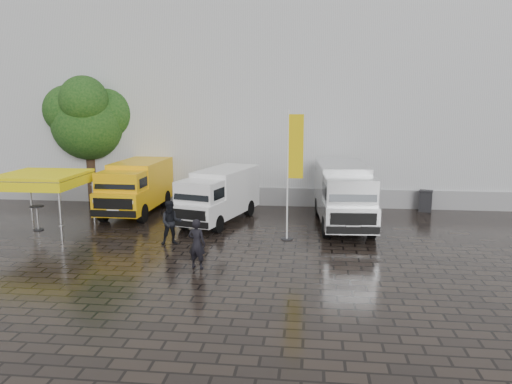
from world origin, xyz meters
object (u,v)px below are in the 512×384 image
wheelie_bin (426,201)px  person_front (197,244)px  van_yellow (136,189)px  van_white (219,197)px  van_silver (343,196)px  canopy_tent (41,177)px  person_tent (171,223)px  cocktail_table (38,218)px  flagpole (292,167)px

wheelie_bin → person_front: 14.10m
van_yellow → van_white: size_ratio=1.00×
van_white → person_front: bearing=-70.1°
van_silver → canopy_tent: (-13.24, -2.26, 1.00)m
van_white → person_tent: (-1.18, -3.94, -0.33)m
van_white → cocktail_table: bearing=-146.9°
person_front → wheelie_bin: bearing=-119.3°
van_white → wheelie_bin: 10.88m
cocktail_table → van_silver: bearing=9.9°
cocktail_table → person_front: size_ratio=0.63×
person_tent → wheelie_bin: bearing=14.2°
van_white → canopy_tent: size_ratio=1.69×
van_white → canopy_tent: (-7.45, -2.34, 1.18)m
wheelie_bin → person_front: person_front is taller
canopy_tent → cocktail_table: (-0.29, -0.09, -1.86)m
van_white → cocktail_table: van_white is taller
wheelie_bin → flagpole: bearing=-122.9°
flagpole → person_tent: 5.36m
canopy_tent → cocktail_table: 1.88m
van_white → person_tent: size_ratio=3.17×
van_silver → wheelie_bin: 5.80m
van_white → canopy_tent: 7.90m
van_yellow → cocktail_table: bearing=-130.7°
wheelie_bin → person_tent: person_tent is taller
van_yellow → van_silver: (10.28, -1.29, 0.09)m
van_white → person_tent: 4.12m
van_yellow → person_front: 9.31m
van_silver → wheelie_bin: van_silver is taller
van_yellow → wheelie_bin: (14.75, 2.31, -0.75)m
van_silver → canopy_tent: van_silver is taller
van_yellow → canopy_tent: bearing=-128.8°
van_silver → person_front: size_ratio=3.70×
van_yellow → person_front: van_yellow is taller
wheelie_bin → person_tent: size_ratio=0.62×
van_yellow → cocktail_table: van_yellow is taller
cocktail_table → wheelie_bin: bearing=18.3°
canopy_tent → person_front: bearing=-28.4°
canopy_tent → person_tent: size_ratio=1.87×
wheelie_bin → cocktail_table: bearing=-147.3°
canopy_tent → flagpole: flagpole is taller
wheelie_bin → person_front: size_ratio=0.64×
wheelie_bin → person_front: bearing=-119.5°
van_yellow → van_white: (4.48, -1.21, -0.08)m
flagpole → person_front: size_ratio=3.08×
person_tent → person_front: bearing=-77.0°
wheelie_bin → person_tent: (-11.45, -7.45, 0.34)m
cocktail_table → van_white: bearing=17.4°
person_front → person_tent: (-1.68, 2.70, 0.02)m
van_silver → person_tent: (-6.98, -3.86, -0.51)m
van_silver → person_front: van_silver is taller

